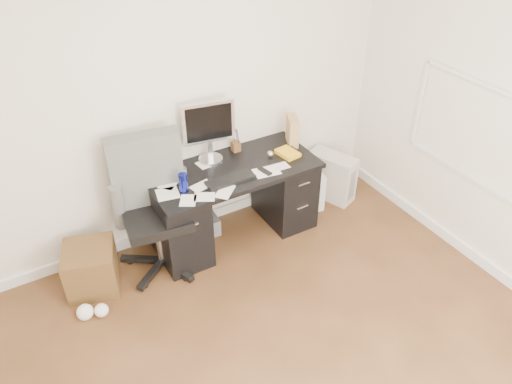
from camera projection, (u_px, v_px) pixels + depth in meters
ground at (308, 379)px, 3.50m from camera, size 4.00×4.00×0.00m
room_shell at (329, 181)px, 2.57m from camera, size 4.02×4.02×2.71m
desk at (234, 200)px, 4.56m from camera, size 1.50×0.70×0.75m
loose_papers at (215, 177)px, 4.23m from camera, size 1.10×0.60×0.00m
lcd_monitor at (209, 132)px, 4.29m from camera, size 0.49×0.33×0.58m
keyboard at (230, 180)px, 4.18m from camera, size 0.42×0.15×0.02m
computer_mouse at (270, 154)px, 4.49m from camera, size 0.07×0.07×0.06m
travel_mug at (183, 183)px, 4.02m from camera, size 0.09×0.09×0.16m
white_binder at (163, 164)px, 4.16m from camera, size 0.19×0.26×0.27m
magazine_file at (292, 130)px, 4.64m from camera, size 0.19×0.25×0.27m
pen_cup at (236, 140)px, 4.53m from camera, size 0.09×0.09×0.22m
yellow_book at (288, 153)px, 4.53m from camera, size 0.19×0.23×0.04m
paper_remote at (267, 171)px, 4.30m from camera, size 0.25×0.21×0.02m
office_chair at (155, 210)px, 4.10m from camera, size 0.77×0.77×1.20m
pc_tower at (331, 176)px, 5.16m from camera, size 0.38×0.54×0.49m
shopping_bag at (309, 194)px, 4.99m from camera, size 0.33×0.26×0.40m
wicker_basket at (91, 268)px, 4.12m from camera, size 0.50×0.50×0.40m
desk_printer at (202, 225)px, 4.75m from camera, size 0.31×0.26×0.17m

